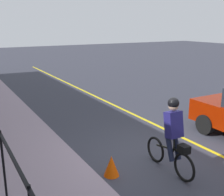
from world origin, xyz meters
TOP-DOWN VIEW (x-y plane):
  - ground_plane at (0.00, 0.00)m, footprint 80.00×80.00m
  - lane_line_centre at (0.00, -1.60)m, footprint 36.00×0.12m
  - sidewalk at (0.00, 3.40)m, footprint 40.00×3.20m
  - cyclist_lead at (-0.88, 0.14)m, footprint 1.71×0.37m
  - traffic_cone_near at (-0.31, 1.43)m, footprint 0.36×0.36m

SIDE VIEW (x-z plane):
  - ground_plane at x=0.00m, z-range 0.00..0.00m
  - lane_line_centre at x=0.00m, z-range 0.00..0.01m
  - sidewalk at x=0.00m, z-range 0.00..0.15m
  - traffic_cone_near at x=-0.31m, z-range 0.00..0.49m
  - cyclist_lead at x=-0.88m, z-range 0.00..1.82m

